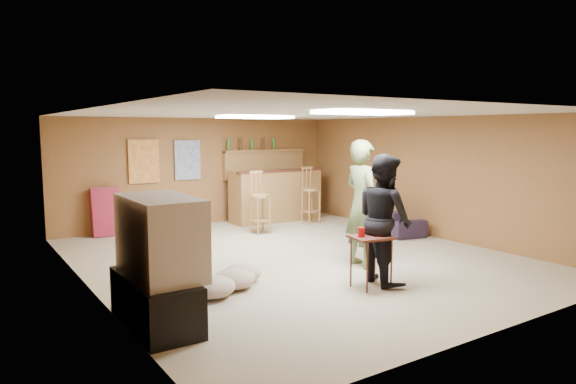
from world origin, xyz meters
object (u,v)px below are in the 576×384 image
bar_counter (276,195)px  tv_body (160,237)px  tray_table (371,262)px  person_black (384,219)px  person_olive (362,204)px  sofa (390,219)px

bar_counter → tv_body: bearing=-133.0°
tray_table → tv_body: bearing=174.5°
bar_counter → tray_table: size_ratio=3.08×
bar_counter → person_black: 4.80m
person_black → bar_counter: bearing=-4.8°
tv_body → bar_counter: tv_body is taller
bar_counter → tray_table: bar_counter is taller
tv_body → tray_table: 2.68m
tv_body → person_olive: (3.18, 0.58, 0.01)m
bar_counter → person_black: person_black is taller
person_olive → person_black: (-0.30, -0.75, -0.08)m
sofa → tv_body: bearing=125.1°
bar_counter → tray_table: bearing=-108.2°
person_olive → person_black: bearing=163.4°
tv_body → tray_table: (2.60, -0.25, -0.58)m
bar_counter → person_black: size_ratio=1.21×
sofa → tray_table: 3.69m
tray_table → sofa: bearing=41.8°
person_black → tray_table: 0.58m
person_olive → tray_table: size_ratio=2.80×
person_black → tray_table: size_ratio=2.55×
tv_body → sofa: tv_body is taller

